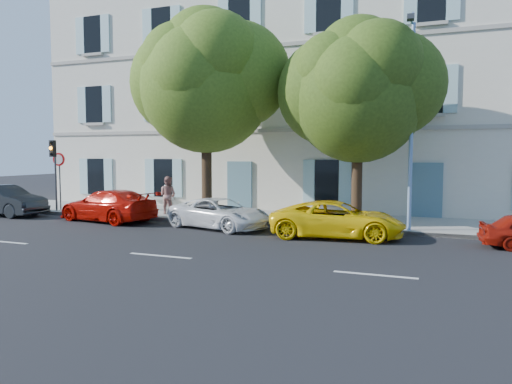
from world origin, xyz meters
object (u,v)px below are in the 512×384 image
at_px(car_white_coupe, 220,213).
at_px(tree_right, 358,98).
at_px(car_dark_sedan, 4,201).
at_px(road_sign, 59,169).
at_px(car_red_coupe, 108,206).
at_px(traffic_light, 54,160).
at_px(tree_left, 206,88).
at_px(pedestrian_a, 168,195).
at_px(street_lamp, 411,113).
at_px(pedestrian_b, 168,195).
at_px(car_yellow_supercar, 337,219).

relative_size(car_white_coupe, tree_right, 0.56).
bearing_deg(car_dark_sedan, road_sign, -40.78).
distance_m(car_red_coupe, traffic_light, 4.63).
relative_size(tree_left, traffic_light, 2.53).
relative_size(car_dark_sedan, road_sign, 1.55).
bearing_deg(pedestrian_a, street_lamp, 141.70).
height_order(street_lamp, pedestrian_b, street_lamp).
xyz_separation_m(pedestrian_a, pedestrian_b, (0.43, -0.74, 0.06)).
relative_size(car_red_coupe, car_yellow_supercar, 1.02).
bearing_deg(tree_left, road_sign, 179.87).
relative_size(car_dark_sedan, traffic_light, 1.28).
height_order(tree_right, pedestrian_a, tree_right).
bearing_deg(car_dark_sedan, car_white_coupe, -87.12).
relative_size(car_yellow_supercar, pedestrian_a, 2.88).
bearing_deg(car_red_coupe, traffic_light, -95.72).
bearing_deg(pedestrian_a, pedestrian_b, 90.93).
bearing_deg(road_sign, car_red_coupe, -21.21).
bearing_deg(car_white_coupe, street_lamp, -65.39).
bearing_deg(pedestrian_a, tree_right, 142.22).
relative_size(car_white_coupe, pedestrian_a, 2.65).
height_order(car_red_coupe, car_white_coupe, car_red_coupe).
height_order(car_dark_sedan, pedestrian_a, pedestrian_a).
distance_m(car_dark_sedan, pedestrian_b, 7.76).
distance_m(road_sign, pedestrian_b, 5.86).
distance_m(tree_left, pedestrian_b, 5.22).
distance_m(car_red_coupe, pedestrian_a, 3.15).
distance_m(car_yellow_supercar, traffic_light, 14.26).
bearing_deg(tree_left, pedestrian_b, 165.50).
bearing_deg(pedestrian_b, car_dark_sedan, 17.43).
bearing_deg(car_dark_sedan, pedestrian_a, -63.87).
xyz_separation_m(car_dark_sedan, pedestrian_b, (7.38, 2.39, 0.30)).
xyz_separation_m(traffic_light, pedestrian_a, (5.23, 1.72, -1.64)).
distance_m(tree_left, road_sign, 8.74).
distance_m(car_yellow_supercar, tree_right, 4.76).
bearing_deg(traffic_light, car_yellow_supercar, -6.59).
xyz_separation_m(car_yellow_supercar, tree_left, (-6.07, 2.00, 5.01)).
bearing_deg(car_yellow_supercar, traffic_light, 77.06).
distance_m(pedestrian_a, pedestrian_b, 0.86).
relative_size(car_red_coupe, pedestrian_a, 2.95).
bearing_deg(pedestrian_a, road_sign, -15.04).
bearing_deg(tree_left, car_yellow_supercar, -18.24).
relative_size(street_lamp, pedestrian_a, 4.62).
height_order(traffic_light, pedestrian_b, traffic_light).
distance_m(car_red_coupe, tree_right, 11.25).
height_order(car_yellow_supercar, pedestrian_a, pedestrian_a).
distance_m(tree_left, street_lamp, 8.42).
xyz_separation_m(car_red_coupe, traffic_light, (-4.05, 1.19, 1.91)).
xyz_separation_m(road_sign, street_lamp, (16.32, -0.48, 2.16)).
relative_size(car_yellow_supercar, pedestrian_b, 2.68).
xyz_separation_m(street_lamp, pedestrian_b, (-10.60, 1.06, -3.31)).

